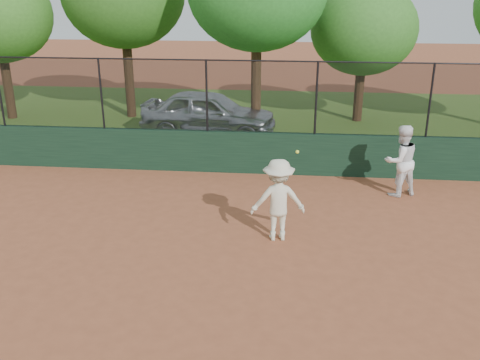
# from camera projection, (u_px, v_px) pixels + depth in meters

# --- Properties ---
(ground) EXTENTS (80.00, 80.00, 0.00)m
(ground) POSITION_uv_depth(u_px,v_px,m) (185.00, 281.00, 9.87)
(ground) COLOR #9A5031
(ground) RESTS_ON ground
(back_wall) EXTENTS (26.00, 0.20, 1.20)m
(back_wall) POSITION_uv_depth(u_px,v_px,m) (225.00, 152.00, 15.25)
(back_wall) COLOR #16311F
(back_wall) RESTS_ON ground
(grass_strip) EXTENTS (36.00, 12.00, 0.01)m
(grass_strip) POSITION_uv_depth(u_px,v_px,m) (244.00, 120.00, 21.04)
(grass_strip) COLOR #37591C
(grass_strip) RESTS_ON ground
(parked_car) EXTENTS (4.88, 2.36, 1.61)m
(parked_car) POSITION_uv_depth(u_px,v_px,m) (209.00, 113.00, 18.74)
(parked_car) COLOR #AFB4B9
(parked_car) RESTS_ON ground
(player_second) EXTENTS (1.10, 1.00, 1.85)m
(player_second) POSITION_uv_depth(u_px,v_px,m) (401.00, 161.00, 13.50)
(player_second) COLOR white
(player_second) RESTS_ON ground
(player_main) EXTENTS (1.25, 0.84, 2.08)m
(player_main) POSITION_uv_depth(u_px,v_px,m) (278.00, 200.00, 11.19)
(player_main) COLOR beige
(player_main) RESTS_ON ground
(fence_assembly) EXTENTS (26.00, 0.06, 2.00)m
(fence_assembly) POSITION_uv_depth(u_px,v_px,m) (224.00, 95.00, 14.67)
(fence_assembly) COLOR black
(fence_assembly) RESTS_ON back_wall
(tree_3) EXTENTS (3.95, 3.59, 5.19)m
(tree_3) POSITION_uv_depth(u_px,v_px,m) (364.00, 29.00, 19.78)
(tree_3) COLOR #422916
(tree_3) RESTS_ON ground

